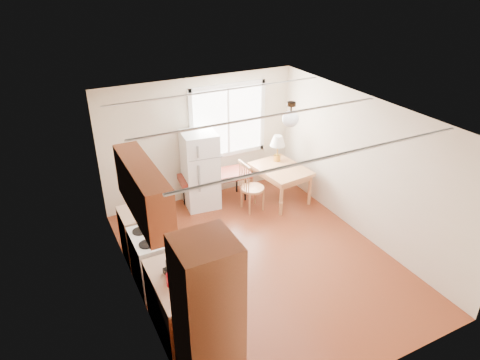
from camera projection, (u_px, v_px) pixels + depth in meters
room_shell at (263, 194)px, 6.51m from camera, size 4.60×5.60×2.62m
kitchen_run at (171, 273)px, 5.51m from camera, size 0.65×3.40×2.20m
window_unit at (228, 121)px, 8.57m from camera, size 1.64×0.05×1.51m
pendant_light at (291, 118)px, 6.65m from camera, size 0.26×0.26×0.40m
refrigerator at (200, 170)px, 8.33m from camera, size 0.71×0.71×1.56m
bench at (215, 177)px, 8.50m from camera, size 1.46×0.68×0.65m
dining_table at (281, 172)px, 8.61m from camera, size 0.98×1.23×0.72m
chair at (248, 184)px, 8.21m from camera, size 0.46×0.46×1.04m
table_lamp at (278, 143)px, 8.68m from camera, size 0.32×0.32×0.55m
coffee_maker at (172, 267)px, 5.33m from camera, size 0.21×0.24×0.32m
kettle at (171, 279)px, 5.17m from camera, size 0.12×0.12×0.23m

